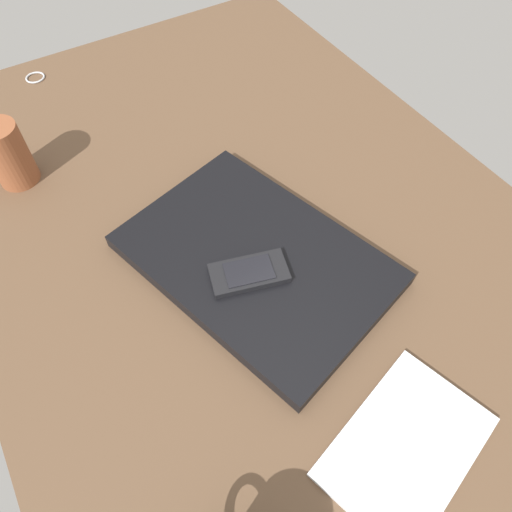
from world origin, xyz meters
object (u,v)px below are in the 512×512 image
cell_phone_on_laptop (249,273)px  pen_cup (8,155)px  laptop_closed (256,260)px  key_ring (35,78)px  notepad (406,446)px

cell_phone_on_laptop → pen_cup: bearing=30.1°
laptop_closed → cell_phone_on_laptop: 3.77cm
key_ring → notepad: 91.15cm
pen_cup → key_ring: 28.04cm
key_ring → pen_cup: bearing=158.9°
key_ring → notepad: (-89.90, -15.02, 0.22)cm
laptop_closed → cell_phone_on_laptop: size_ratio=3.17×
cell_phone_on_laptop → notepad: cell_phone_on_laptop is taller
laptop_closed → pen_cup: (34.24, 23.72, 4.06)cm
cell_phone_on_laptop → key_ring: bearing=10.2°
cell_phone_on_laptop → key_ring: size_ratio=3.08×
laptop_closed → cell_phone_on_laptop: bearing=116.7°
key_ring → notepad: notepad is taller
pen_cup → key_ring: size_ratio=2.80×
cell_phone_on_laptop → key_ring: cell_phone_on_laptop is taller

